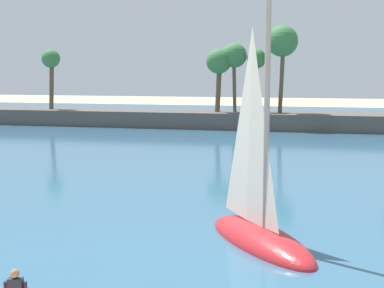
{
  "coord_description": "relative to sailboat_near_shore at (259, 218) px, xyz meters",
  "views": [
    {
      "loc": [
        3.21,
        -5.65,
        6.2
      ],
      "look_at": [
        -0.97,
        11.12,
        4.02
      ],
      "focal_mm": 54.2,
      "sensor_mm": 36.0,
      "label": 1
    }
  ],
  "objects": [
    {
      "name": "sailboat_near_shore",
      "position": [
        0.0,
        0.0,
        0.0
      ],
      "size": [
        5.51,
        6.56,
        9.64
      ],
      "color": "red",
      "rests_on": "sea"
    },
    {
      "name": "sea",
      "position": [
        -0.62,
        36.68,
        -0.9
      ],
      "size": [
        220.0,
        89.93,
        0.06
      ],
      "primitive_type": "cube",
      "color": "#33607F",
      "rests_on": "ground"
    },
    {
      "name": "palm_headland",
      "position": [
        3.86,
        41.6,
        2.48
      ],
      "size": [
        82.25,
        6.0,
        13.38
      ],
      "color": "#514C47",
      "rests_on": "ground"
    }
  ]
}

